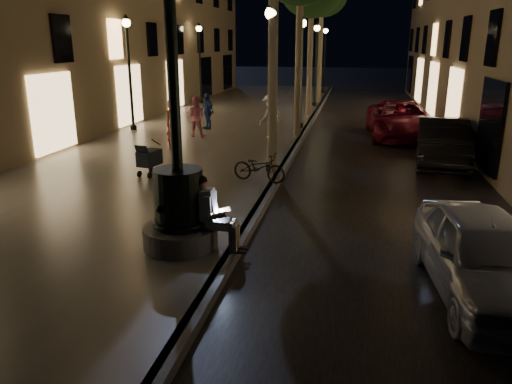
% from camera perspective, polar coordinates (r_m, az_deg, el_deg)
% --- Properties ---
extents(ground, '(120.00, 120.00, 0.00)m').
position_cam_1_polar(ground, '(21.76, 5.51, 6.40)').
color(ground, black).
rests_on(ground, ground).
extents(cobble_lane, '(6.00, 45.00, 0.02)m').
position_cam_1_polar(cobble_lane, '(21.67, 13.46, 6.00)').
color(cobble_lane, black).
rests_on(cobble_lane, ground).
extents(promenade, '(8.00, 45.00, 0.20)m').
position_cam_1_polar(promenade, '(22.48, -4.75, 7.01)').
color(promenade, '#6A645D').
rests_on(promenade, ground).
extents(curb_strip, '(0.25, 45.00, 0.20)m').
position_cam_1_polar(curb_strip, '(21.74, 5.52, 6.66)').
color(curb_strip, '#59595B').
rests_on(curb_strip, ground).
extents(fountain_lamppost, '(1.40, 1.40, 5.21)m').
position_cam_1_polar(fountain_lamppost, '(9.26, -8.83, -0.34)').
color(fountain_lamppost, '#59595B').
rests_on(fountain_lamppost, promenade).
extents(seated_man_laptop, '(1.04, 0.35, 1.41)m').
position_cam_1_polar(seated_man_laptop, '(9.16, -5.13, -2.20)').
color(seated_man_laptop, tan).
rests_on(seated_man_laptop, promenade).
extents(lamp_curb_a, '(0.36, 0.36, 4.81)m').
position_cam_1_polar(lamp_curb_a, '(14.51, 1.74, 14.15)').
color(lamp_curb_a, black).
rests_on(lamp_curb_a, promenade).
extents(lamp_curb_b, '(0.36, 0.36, 4.81)m').
position_cam_1_polar(lamp_curb_b, '(22.44, 5.23, 15.04)').
color(lamp_curb_b, black).
rests_on(lamp_curb_b, promenade).
extents(lamp_curb_c, '(0.36, 0.36, 4.81)m').
position_cam_1_polar(lamp_curb_c, '(30.40, 6.90, 15.44)').
color(lamp_curb_c, black).
rests_on(lamp_curb_c, promenade).
extents(lamp_curb_d, '(0.36, 0.36, 4.81)m').
position_cam_1_polar(lamp_curb_d, '(38.38, 7.89, 15.67)').
color(lamp_curb_d, black).
rests_on(lamp_curb_d, promenade).
extents(lamp_left_b, '(0.36, 0.36, 4.81)m').
position_cam_1_polar(lamp_left_b, '(22.42, -14.36, 14.60)').
color(lamp_left_b, black).
rests_on(lamp_left_b, promenade).
extents(lamp_left_c, '(0.36, 0.36, 4.81)m').
position_cam_1_polar(lamp_left_c, '(31.76, -6.46, 15.51)').
color(lamp_left_c, black).
rests_on(lamp_left_c, promenade).
extents(stroller, '(0.56, 1.03, 1.04)m').
position_cam_1_polar(stroller, '(14.59, -12.11, 3.82)').
color(stroller, black).
rests_on(stroller, promenade).
extents(car_front, '(1.99, 4.15, 1.37)m').
position_cam_1_polar(car_front, '(8.71, 24.58, -6.55)').
color(car_front, '#A6A7AE').
rests_on(car_front, ground).
extents(car_second, '(2.02, 4.65, 1.49)m').
position_cam_1_polar(car_second, '(17.50, 20.53, 5.33)').
color(car_second, black).
rests_on(car_second, ground).
extents(car_third, '(2.81, 5.56, 1.51)m').
position_cam_1_polar(car_third, '(21.93, 16.20, 7.90)').
color(car_third, maroon).
rests_on(car_third, ground).
extents(pedestrian_red, '(0.72, 0.77, 1.77)m').
position_cam_1_polar(pedestrian_red, '(18.04, -9.40, 7.59)').
color(pedestrian_red, '#AD3722').
rests_on(pedestrian_red, promenade).
extents(pedestrian_pink, '(0.82, 0.65, 1.62)m').
position_cam_1_polar(pedestrian_pink, '(20.45, -6.91, 8.56)').
color(pedestrian_pink, '#D26F85').
rests_on(pedestrian_pink, promenade).
extents(pedestrian_white, '(1.18, 1.27, 1.72)m').
position_cam_1_polar(pedestrian_white, '(20.12, 1.66, 8.68)').
color(pedestrian_white, silver).
rests_on(pedestrian_white, promenade).
extents(pedestrian_blue, '(0.94, 0.90, 1.56)m').
position_cam_1_polar(pedestrian_blue, '(22.26, -5.59, 9.19)').
color(pedestrian_blue, navy).
rests_on(pedestrian_blue, promenade).
extents(bicycle, '(1.62, 0.89, 0.81)m').
position_cam_1_polar(bicycle, '(13.70, 0.37, 2.85)').
color(bicycle, black).
rests_on(bicycle, promenade).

